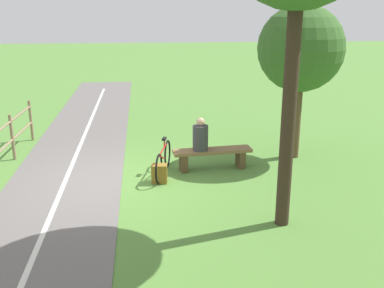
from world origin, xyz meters
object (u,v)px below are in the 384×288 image
object	(u,v)px
bench	(212,155)
tree_by_path	(301,49)
bicycle	(163,160)
person_seated	(200,137)
backpack	(159,174)

from	to	relation	value
bench	tree_by_path	distance (m)	3.44
bench	bicycle	distance (m)	1.25
person_seated	bicycle	distance (m)	1.06
bicycle	backpack	size ratio (longest dim) A/B	4.05
tree_by_path	backpack	bearing A→B (deg)	22.34
person_seated	bicycle	xyz separation A→B (m)	(0.91, 0.25, -0.48)
backpack	bench	bearing A→B (deg)	-149.76
bench	bicycle	world-z (taller)	bicycle
bench	bicycle	size ratio (longest dim) A/B	1.13
bench	person_seated	distance (m)	0.58
bicycle	tree_by_path	distance (m)	4.39
bench	person_seated	xyz separation A→B (m)	(0.30, 0.03, 0.49)
bicycle	tree_by_path	size ratio (longest dim) A/B	0.44
bench	bicycle	xyz separation A→B (m)	(1.22, 0.28, 0.01)
person_seated	tree_by_path	size ratio (longest dim) A/B	0.21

